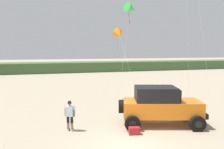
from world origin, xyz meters
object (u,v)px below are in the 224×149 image
object	(u,v)px
kite_orange_streamer	(131,9)
person_watching	(70,114)
jeep	(160,105)
cooler_box	(134,131)
kite_yellow_diamond	(119,35)

from	to	relation	value
kite_orange_streamer	person_watching	bearing A→B (deg)	-129.66
jeep	kite_orange_streamer	distance (m)	11.14
jeep	kite_orange_streamer	bearing A→B (deg)	79.83
person_watching	cooler_box	bearing A→B (deg)	-26.03
jeep	cooler_box	size ratio (longest dim) A/B	8.95
person_watching	kite_orange_streamer	bearing A→B (deg)	50.34
cooler_box	kite_orange_streamer	bearing A→B (deg)	81.96
cooler_box	kite_yellow_diamond	distance (m)	15.54
kite_yellow_diamond	jeep	bearing A→B (deg)	-98.29
kite_yellow_diamond	kite_orange_streamer	world-z (taller)	kite_orange_streamer
cooler_box	kite_yellow_diamond	world-z (taller)	kite_yellow_diamond
person_watching	kite_yellow_diamond	distance (m)	15.08
person_watching	cooler_box	xyz separation A→B (m)	(3.11, -1.52, -0.75)
jeep	kite_orange_streamer	xyz separation A→B (m)	(1.54, 8.58, 6.93)
person_watching	kite_yellow_diamond	size ratio (longest dim) A/B	0.24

